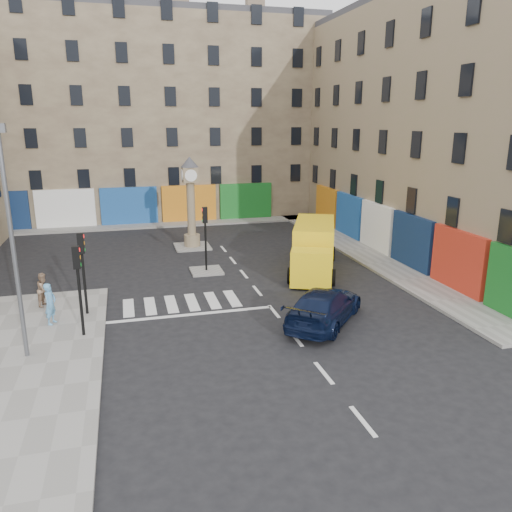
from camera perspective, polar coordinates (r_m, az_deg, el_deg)
name	(u,v)px	position (r m, az deg, el deg)	size (l,w,h in m)	color
ground	(281,320)	(22.31, 2.83, -7.28)	(120.00, 120.00, 0.00)	black
sidewalk_right	(359,250)	(34.27, 11.68, 0.63)	(2.60, 30.00, 0.15)	gray
sidewalk_far	(155,225)	(42.72, -11.45, 3.52)	(32.00, 2.40, 0.15)	gray
island_near	(206,271)	(29.21, -5.68, -1.70)	(1.80, 1.80, 0.12)	gray
island_far	(192,247)	(34.94, -7.29, 1.08)	(2.40, 2.40, 0.12)	gray
building_right	(452,129)	(36.50, 21.53, 13.38)	(10.00, 30.00, 16.00)	#8A735A
building_far	(146,121)	(47.67, -12.47, 14.87)	(32.00, 10.00, 17.00)	gray
traffic_light_left_near	(78,277)	(20.77, -19.66, -2.23)	(0.28, 0.22, 3.70)	black
traffic_light_left_far	(82,261)	(23.07, -19.23, -0.49)	(0.28, 0.22, 3.70)	black
traffic_light_island	(205,228)	(28.58, -5.82, 3.16)	(0.28, 0.22, 3.70)	black
lamp_post	(11,233)	(19.19, -26.19, 2.39)	(0.50, 0.25, 8.30)	#595B60
clock_pillar	(191,197)	(34.25, -7.48, 6.75)	(1.20, 1.20, 6.10)	#8A735A
navy_sedan	(324,306)	(21.88, 7.79, -5.70)	(2.16, 5.32, 1.54)	black
yellow_van	(314,247)	(29.39, 6.61, 0.97)	(4.95, 7.71, 2.71)	yellow
pedestrian_blue	(50,304)	(22.91, -22.45, -5.06)	(0.65, 0.43, 1.79)	#5999CB
pedestrian_tan	(44,289)	(25.26, -23.09, -3.53)	(0.77, 0.60, 1.59)	#97775D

